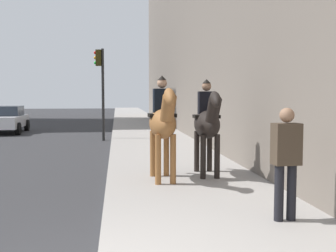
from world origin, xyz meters
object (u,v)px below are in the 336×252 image
object	(u,v)px
mounted_horse_near	(163,122)
pedestrian_greeting	(286,156)
car_near_lane	(5,119)
mounted_horse_far	(207,123)
traffic_light_near_curb	(101,80)

from	to	relation	value
mounted_horse_near	pedestrian_greeting	world-z (taller)	mounted_horse_near
pedestrian_greeting	car_near_lane	xyz separation A→B (m)	(16.89, 8.41, -0.36)
mounted_horse_near	car_near_lane	xyz separation A→B (m)	(13.78, 6.92, -0.68)
mounted_horse_far	traffic_light_near_curb	world-z (taller)	traffic_light_near_curb
car_near_lane	traffic_light_near_curb	world-z (taller)	traffic_light_near_curb
mounted_horse_far	traffic_light_near_curb	xyz separation A→B (m)	(8.88, 2.78, 1.33)
car_near_lane	mounted_horse_far	bearing A→B (deg)	28.88
mounted_horse_near	car_near_lane	size ratio (longest dim) A/B	0.57
mounted_horse_far	car_near_lane	distance (m)	15.57
mounted_horse_near	traffic_light_near_curb	size ratio (longest dim) A/B	0.57
mounted_horse_far	car_near_lane	bearing A→B (deg)	-146.91
pedestrian_greeting	traffic_light_near_curb	xyz separation A→B (m)	(12.43, 3.18, 1.60)
traffic_light_near_curb	pedestrian_greeting	bearing A→B (deg)	-165.66
mounted_horse_near	mounted_horse_far	distance (m)	1.19
mounted_horse_far	mounted_horse_near	bearing A→B (deg)	-65.53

